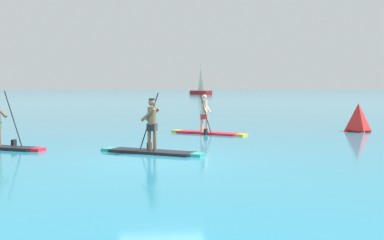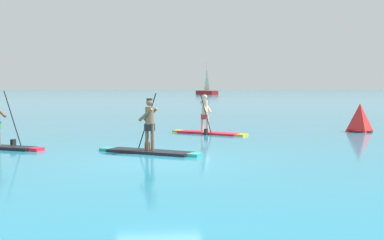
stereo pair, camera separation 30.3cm
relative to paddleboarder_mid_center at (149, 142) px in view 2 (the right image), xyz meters
name	(u,v)px [view 2 (the right image)]	position (x,y,z in m)	size (l,w,h in m)	color
ground	(159,160)	(0.26, -1.50, -0.35)	(440.00, 440.00, 0.00)	teal
paddleboarder_mid_center	(149,142)	(0.00, 0.00, 0.00)	(3.16, 2.14, 1.90)	black
paddleboarder_far_right	(208,126)	(2.59, 5.76, 0.00)	(3.05, 2.62, 1.75)	red
race_marker_buoy	(360,119)	(9.51, 6.00, 0.22)	(1.15, 1.15, 1.27)	red
sailboat_right_horizon	(207,91)	(13.89, 91.24, 0.43)	(4.33, 6.40, 7.12)	#A51E1E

